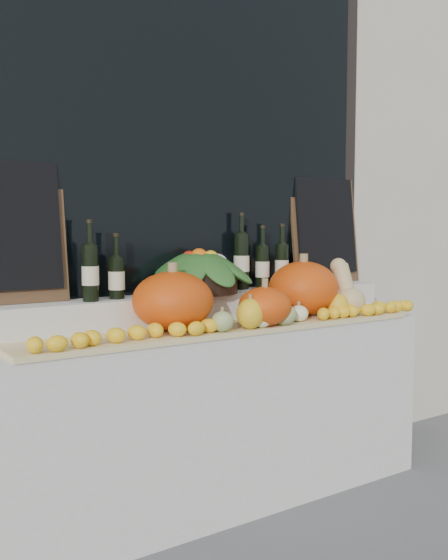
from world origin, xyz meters
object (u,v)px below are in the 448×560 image
(pumpkin_right, at_px, (303,288))
(butternut_squash, at_px, (347,292))
(wine_bottle_tall, at_px, (242,261))
(pumpkin_left, at_px, (173,301))
(produce_bowl, at_px, (199,271))

(pumpkin_right, distance_m, butternut_squash, 0.24)
(pumpkin_right, distance_m, wine_bottle_tall, 0.36)
(pumpkin_left, distance_m, butternut_squash, 1.03)
(pumpkin_right, bearing_deg, butternut_squash, -24.51)
(produce_bowl, bearing_deg, butternut_squash, -20.18)
(pumpkin_left, distance_m, produce_bowl, 0.36)
(wine_bottle_tall, bearing_deg, produce_bowl, -172.20)
(pumpkin_right, xyz_separation_m, wine_bottle_tall, (-0.25, 0.22, 0.14))
(pumpkin_right, height_order, butternut_squash, butternut_squash)
(pumpkin_left, xyz_separation_m, pumpkin_right, (0.81, 0.03, 0.01))
(butternut_squash, distance_m, produce_bowl, 0.82)
(butternut_squash, bearing_deg, produce_bowl, 159.82)
(butternut_squash, relative_size, produce_bowl, 0.51)
(pumpkin_right, xyz_separation_m, butternut_squash, (0.22, -0.10, -0.02))
(pumpkin_left, relative_size, butternut_squash, 1.24)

